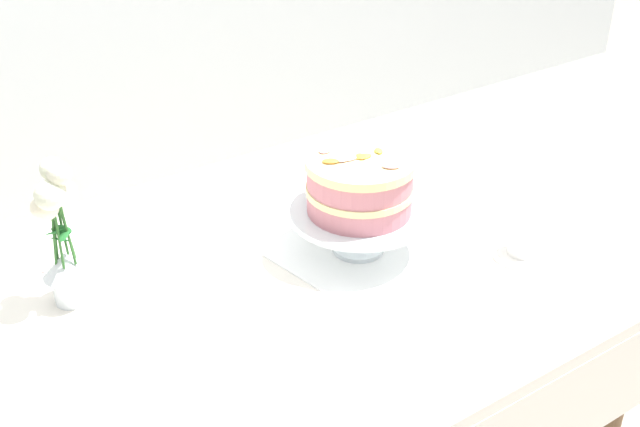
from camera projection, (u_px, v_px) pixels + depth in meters
name	position (u px, v px, depth m)	size (l,w,h in m)	color
dining_table	(300.00, 313.00, 1.67)	(1.40, 1.00, 0.74)	white
linen_napkin	(358.00, 250.00, 1.71)	(0.32, 0.32, 0.00)	white
cake_stand	(359.00, 217.00, 1.67)	(0.29, 0.29, 0.10)	silver
layer_cake	(360.00, 184.00, 1.63)	(0.23, 0.23, 0.13)	#CC7A84
flower_vase	(60.00, 234.00, 1.48)	(0.09, 0.09, 0.30)	silver
teacup	(523.00, 245.00, 1.68)	(0.13, 0.13, 0.07)	white
loose_petal_0	(341.00, 189.00, 1.94)	(0.04, 0.03, 0.01)	orange
loose_petal_1	(51.00, 270.00, 1.64)	(0.04, 0.02, 0.00)	pink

